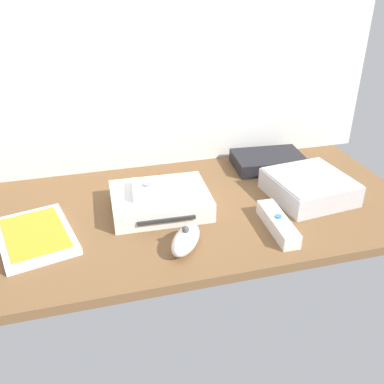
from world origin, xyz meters
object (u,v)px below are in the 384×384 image
at_px(remote_classic_pad, 166,188).
at_px(game_case, 35,236).
at_px(remote_wand, 278,223).
at_px(network_router, 268,161).
at_px(mini_computer, 309,187).
at_px(game_console, 160,201).
at_px(remote_nunchuk, 186,240).

bearing_deg(remote_classic_pad, game_case, -164.06).
bearing_deg(game_case, remote_wand, -24.68).
bearing_deg(remote_wand, network_router, 72.01).
distance_m(game_case, remote_wand, 0.49).
xyz_separation_m(mini_computer, remote_classic_pad, (-0.33, 0.03, 0.03)).
bearing_deg(mini_computer, remote_classic_pad, 174.90).
distance_m(network_router, remote_classic_pad, 0.34).
xyz_separation_m(game_console, mini_computer, (0.34, -0.03, 0.00)).
bearing_deg(mini_computer, game_console, 174.49).
distance_m(mini_computer, network_router, 0.18).
xyz_separation_m(game_case, remote_classic_pad, (0.28, 0.04, 0.05)).
height_order(mini_computer, remote_classic_pad, remote_classic_pad).
xyz_separation_m(game_console, network_router, (0.32, 0.14, -0.00)).
distance_m(game_console, game_case, 0.27).
bearing_deg(remote_classic_pad, remote_wand, -27.37).
distance_m(mini_computer, remote_classic_pad, 0.33).
bearing_deg(network_router, remote_classic_pad, -150.20).
height_order(game_console, game_case, game_console).
bearing_deg(game_console, remote_wand, -31.32).
relative_size(network_router, remote_wand, 1.27).
bearing_deg(remote_wand, game_case, 170.99).
distance_m(remote_wand, remote_nunchuk, 0.20).
height_order(mini_computer, game_case, mini_computer).
xyz_separation_m(network_router, remote_classic_pad, (-0.31, -0.14, 0.04)).
bearing_deg(remote_classic_pad, remote_nunchuk, -81.32).
bearing_deg(game_case, network_router, 4.42).
bearing_deg(game_console, remote_nunchuk, -81.37).
distance_m(mini_computer, game_case, 0.61).
bearing_deg(remote_wand, remote_nunchuk, -173.82).
relative_size(game_case, network_router, 1.15).
xyz_separation_m(mini_computer, game_case, (-0.61, -0.01, -0.02)).
height_order(remote_nunchuk, remote_classic_pad, remote_classic_pad).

